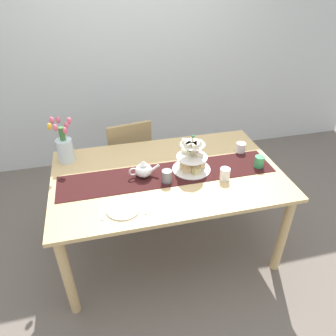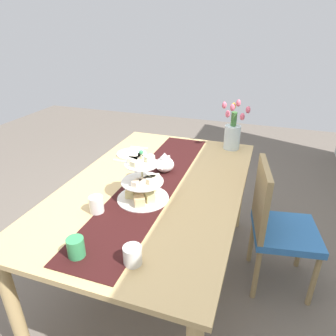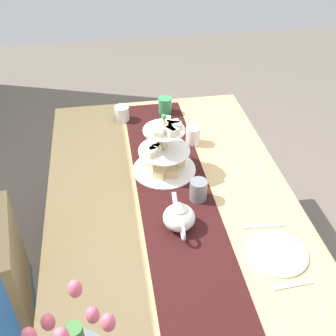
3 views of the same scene
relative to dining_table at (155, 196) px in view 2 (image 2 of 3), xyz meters
The scene contains 14 objects.
ground_plane 0.68m from the dining_table, ahead, with size 8.00×8.00×0.00m, color #6B6056.
dining_table is the anchor object (origin of this frame).
chair_left 0.82m from the dining_table, 106.03° to the left, with size 0.48×0.48×0.91m.
table_runner 0.10m from the dining_table, 90.00° to the right, with size 1.66×0.33×0.00m, color black.
tiered_cake_stand 0.28m from the dining_table, ahead, with size 0.30×0.30×0.30m.
teapot 0.24m from the dining_table, behind, with size 0.24×0.13×0.14m.
tulip_vase 0.88m from the dining_table, 153.79° to the left, with size 0.18×0.22×0.39m.
cream_jug 0.72m from the dining_table, 13.27° to the left, with size 0.08×0.08×0.09m, color white.
dinner_plate_left 0.52m from the dining_table, 138.17° to the right, with size 0.23×0.23×0.01m, color white.
fork_left 0.64m from the dining_table, 147.01° to the right, with size 0.02×0.15×0.01m, color silver.
knife_left 0.43m from the dining_table, 124.77° to the right, with size 0.01×0.17×0.01m, color silver.
mug_grey 0.19m from the dining_table, 104.93° to the right, with size 0.08×0.08×0.10m, color slate.
mug_white_text 0.46m from the dining_table, 24.67° to the right, with size 0.08×0.08×0.10m, color white.
mug_orange 0.75m from the dining_table, ahead, with size 0.08×0.08×0.10m, color #389356.
Camera 2 is at (1.57, 0.62, 1.71)m, focal length 32.31 mm.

